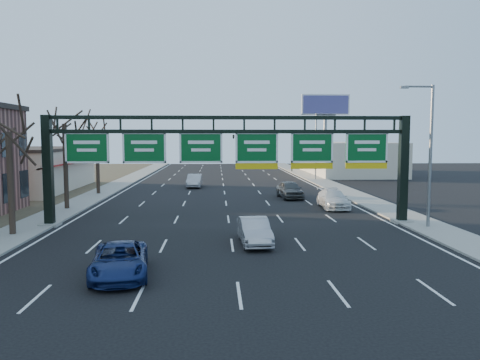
{
  "coord_description": "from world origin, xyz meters",
  "views": [
    {
      "loc": [
        -0.81,
        -22.69,
        5.76
      ],
      "look_at": [
        0.6,
        5.37,
        3.2
      ],
      "focal_mm": 35.0,
      "sensor_mm": 36.0,
      "label": 1
    }
  ],
  "objects": [
    {
      "name": "sign_gantry",
      "position": [
        0.16,
        8.0,
        4.63
      ],
      "size": [
        24.6,
        1.2,
        7.2
      ],
      "color": "black",
      "rests_on": "ground"
    },
    {
      "name": "car_silver_sedan",
      "position": [
        1.22,
        2.17,
        0.71
      ],
      "size": [
        1.75,
        4.38,
        1.42
      ],
      "primitive_type": "imported",
      "rotation": [
        0.0,
        0.0,
        0.06
      ],
      "color": "#A0A0A4",
      "rests_on": "ground"
    },
    {
      "name": "tree_mid",
      "position": [
        -12.8,
        15.0,
        7.85
      ],
      "size": [
        3.6,
        3.6,
        9.24
      ],
      "color": "black",
      "rests_on": "sidewalk_left"
    },
    {
      "name": "car_silver_distant",
      "position": [
        -3.38,
        31.53,
        0.75
      ],
      "size": [
        1.77,
        4.6,
        1.5
      ],
      "primitive_type": "imported",
      "rotation": [
        0.0,
        0.0,
        -0.04
      ],
      "color": "#AAAAAF",
      "rests_on": "ground"
    },
    {
      "name": "ground",
      "position": [
        0.0,
        0.0,
        0.0
      ],
      "size": [
        160.0,
        160.0,
        0.0
      ],
      "primitive_type": "plane",
      "color": "black",
      "rests_on": "ground"
    },
    {
      "name": "car_grey_far",
      "position": [
        6.14,
        21.23,
        0.82
      ],
      "size": [
        2.28,
        4.96,
        1.65
      ],
      "primitive_type": "imported",
      "rotation": [
        0.0,
        0.0,
        0.07
      ],
      "color": "#3F4344",
      "rests_on": "ground"
    },
    {
      "name": "streetlight_far",
      "position": [
        12.47,
        40.0,
        5.08
      ],
      "size": [
        2.15,
        0.22,
        9.0
      ],
      "color": "slate",
      "rests_on": "sidewalk_right"
    },
    {
      "name": "traffic_signal_mast",
      "position": [
        5.69,
        55.0,
        5.5
      ],
      "size": [
        10.16,
        0.54,
        7.0
      ],
      "color": "black",
      "rests_on": "ground"
    },
    {
      "name": "streetlight_near",
      "position": [
        12.47,
        6.0,
        5.08
      ],
      "size": [
        2.15,
        0.22,
        9.0
      ],
      "color": "slate",
      "rests_on": "sidewalk_right"
    },
    {
      "name": "sidewalk_left",
      "position": [
        -12.8,
        20.0,
        0.06
      ],
      "size": [
        3.0,
        120.0,
        0.12
      ],
      "primitive_type": "cube",
      "color": "gray",
      "rests_on": "ground"
    },
    {
      "name": "tree_gantry",
      "position": [
        -12.8,
        5.0,
        7.11
      ],
      "size": [
        3.6,
        3.6,
        8.48
      ],
      "color": "black",
      "rests_on": "sidewalk_left"
    },
    {
      "name": "billboard_right",
      "position": [
        15.0,
        44.98,
        9.06
      ],
      "size": [
        7.0,
        0.5,
        12.0
      ],
      "color": "slate",
      "rests_on": "ground"
    },
    {
      "name": "car_white_wagon",
      "position": [
        8.71,
        14.86,
        0.74
      ],
      "size": [
        2.22,
        5.14,
        1.48
      ],
      "primitive_type": "imported",
      "rotation": [
        0.0,
        0.0,
        -0.03
      ],
      "color": "white",
      "rests_on": "ground"
    },
    {
      "name": "car_blue_suv",
      "position": [
        -4.85,
        -3.45,
        0.68
      ],
      "size": [
        2.92,
        5.15,
        1.36
      ],
      "primitive_type": "imported",
      "rotation": [
        0.0,
        0.0,
        0.14
      ],
      "color": "navy",
      "rests_on": "ground"
    },
    {
      "name": "building_right_distant",
      "position": [
        20.0,
        50.0,
        2.5
      ],
      "size": [
        12.0,
        20.0,
        5.0
      ],
      "primitive_type": "cube",
      "color": "beige",
      "rests_on": "ground"
    },
    {
      "name": "lane_markings",
      "position": [
        0.0,
        20.0,
        0.01
      ],
      "size": [
        21.6,
        120.0,
        0.01
      ],
      "primitive_type": "cube",
      "color": "white",
      "rests_on": "ground"
    },
    {
      "name": "sidewalk_right",
      "position": [
        12.8,
        20.0,
        0.06
      ],
      "size": [
        3.0,
        120.0,
        0.12
      ],
      "primitive_type": "cube",
      "color": "gray",
      "rests_on": "ground"
    },
    {
      "name": "tree_far",
      "position": [
        -12.8,
        25.0,
        7.48
      ],
      "size": [
        3.6,
        3.6,
        8.86
      ],
      "color": "black",
      "rests_on": "sidewalk_left"
    },
    {
      "name": "cream_strip",
      "position": [
        -21.48,
        29.0,
        2.36
      ],
      "size": [
        10.9,
        18.4,
        4.7
      ],
      "color": "beige",
      "rests_on": "ground"
    }
  ]
}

